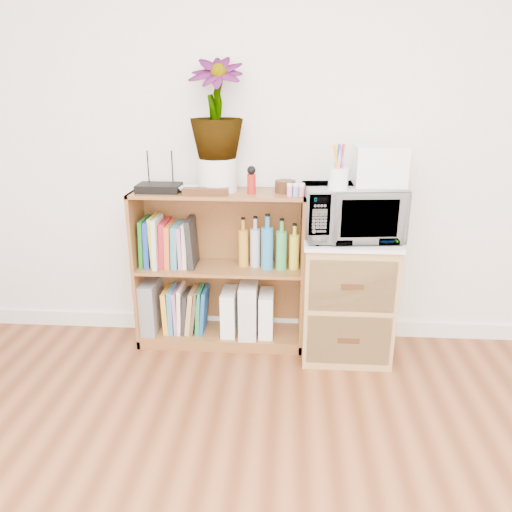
# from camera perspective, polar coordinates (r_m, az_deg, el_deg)

# --- Properties ---
(skirting_board) EXTENTS (4.00, 0.02, 0.10)m
(skirting_board) POSITION_cam_1_polar(r_m,az_deg,el_deg) (3.27, 2.53, -7.87)
(skirting_board) COLOR white
(skirting_board) RESTS_ON ground
(bookshelf) EXTENTS (1.00, 0.30, 0.95)m
(bookshelf) POSITION_cam_1_polar(r_m,az_deg,el_deg) (3.00, -4.13, -1.59)
(bookshelf) COLOR brown
(bookshelf) RESTS_ON ground
(wicker_unit) EXTENTS (0.50, 0.45, 0.70)m
(wicker_unit) POSITION_cam_1_polar(r_m,az_deg,el_deg) (2.97, 10.27, -4.70)
(wicker_unit) COLOR #9E7542
(wicker_unit) RESTS_ON ground
(microwave) EXTENTS (0.56, 0.41, 0.29)m
(microwave) POSITION_cam_1_polar(r_m,az_deg,el_deg) (2.79, 10.90, 4.93)
(microwave) COLOR silver
(microwave) RESTS_ON wicker_unit
(pen_cup) EXTENTS (0.10, 0.10, 0.11)m
(pen_cup) POSITION_cam_1_polar(r_m,az_deg,el_deg) (2.65, 9.38, 8.71)
(pen_cup) COLOR white
(pen_cup) RESTS_ON microwave
(small_appliance) EXTENTS (0.27, 0.22, 0.21)m
(small_appliance) POSITION_cam_1_polar(r_m,az_deg,el_deg) (2.80, 13.98, 9.99)
(small_appliance) COLOR white
(small_appliance) RESTS_ON microwave
(router) EXTENTS (0.24, 0.17, 0.04)m
(router) POSITION_cam_1_polar(r_m,az_deg,el_deg) (2.91, -11.01, 7.66)
(router) COLOR black
(router) RESTS_ON bookshelf
(white_bowl) EXTENTS (0.13, 0.13, 0.03)m
(white_bowl) POSITION_cam_1_polar(r_m,az_deg,el_deg) (2.86, -7.50, 7.53)
(white_bowl) COLOR silver
(white_bowl) RESTS_ON bookshelf
(plant_pot) EXTENTS (0.22, 0.22, 0.19)m
(plant_pot) POSITION_cam_1_polar(r_m,az_deg,el_deg) (2.87, -4.41, 9.24)
(plant_pot) COLOR silver
(plant_pot) RESTS_ON bookshelf
(potted_plant) EXTENTS (0.30, 0.30, 0.53)m
(potted_plant) POSITION_cam_1_polar(r_m,az_deg,el_deg) (2.83, -4.60, 16.45)
(potted_plant) COLOR #317B34
(potted_plant) RESTS_ON plant_pot
(trinket_box) EXTENTS (0.25, 0.06, 0.04)m
(trinket_box) POSITION_cam_1_polar(r_m,az_deg,el_deg) (2.77, -5.80, 7.32)
(trinket_box) COLOR #381F0F
(trinket_box) RESTS_ON bookshelf
(kokeshi_doll) EXTENTS (0.05, 0.05, 0.11)m
(kokeshi_doll) POSITION_cam_1_polar(r_m,az_deg,el_deg) (2.80, -0.52, 8.23)
(kokeshi_doll) COLOR maroon
(kokeshi_doll) RESTS_ON bookshelf
(wooden_bowl) EXTENTS (0.11, 0.11, 0.07)m
(wooden_bowl) POSITION_cam_1_polar(r_m,az_deg,el_deg) (2.84, 3.35, 7.94)
(wooden_bowl) COLOR #331B0E
(wooden_bowl) RESTS_ON bookshelf
(paint_jars) EXTENTS (0.10, 0.04, 0.05)m
(paint_jars) POSITION_cam_1_polar(r_m,az_deg,el_deg) (2.74, 4.56, 7.37)
(paint_jars) COLOR #D9788C
(paint_jars) RESTS_ON bookshelf
(file_box) EXTENTS (0.10, 0.26, 0.32)m
(file_box) POSITION_cam_1_polar(r_m,az_deg,el_deg) (3.18, -11.90, -5.49)
(file_box) COLOR slate
(file_box) RESTS_ON bookshelf
(magazine_holder_left) EXTENTS (0.09, 0.22, 0.27)m
(magazine_holder_left) POSITION_cam_1_polar(r_m,az_deg,el_deg) (3.09, -3.06, -6.34)
(magazine_holder_left) COLOR white
(magazine_holder_left) RESTS_ON bookshelf
(magazine_holder_mid) EXTENTS (0.11, 0.27, 0.33)m
(magazine_holder_mid) POSITION_cam_1_polar(r_m,az_deg,el_deg) (3.06, -0.83, -5.91)
(magazine_holder_mid) COLOR silver
(magazine_holder_mid) RESTS_ON bookshelf
(magazine_holder_right) EXTENTS (0.08, 0.21, 0.27)m
(magazine_holder_right) POSITION_cam_1_polar(r_m,az_deg,el_deg) (3.07, 1.19, -6.53)
(magazine_holder_right) COLOR white
(magazine_holder_right) RESTS_ON bookshelf
(cookbooks) EXTENTS (0.33, 0.20, 0.30)m
(cookbooks) POSITION_cam_1_polar(r_m,az_deg,el_deg) (3.00, -9.98, 1.47)
(cookbooks) COLOR #1B651B
(cookbooks) RESTS_ON bookshelf
(liquor_bottles) EXTENTS (0.44, 0.07, 0.32)m
(liquor_bottles) POSITION_cam_1_polar(r_m,az_deg,el_deg) (2.91, 2.25, 1.39)
(liquor_bottles) COLOR #B78622
(liquor_bottles) RESTS_ON bookshelf
(lower_books) EXTENTS (0.27, 0.19, 0.29)m
(lower_books) POSITION_cam_1_polar(r_m,az_deg,el_deg) (3.14, -8.05, -6.06)
(lower_books) COLOR gold
(lower_books) RESTS_ON bookshelf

